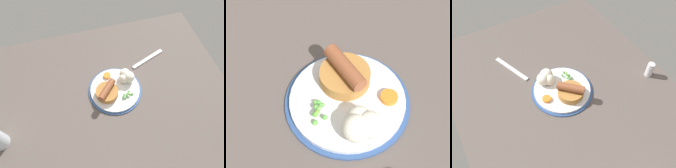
{
  "view_description": "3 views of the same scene",
  "coord_description": "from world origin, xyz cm",
  "views": [
    {
      "loc": [
        -7.96,
        -39.48,
        80.41
      ],
      "look_at": [
        3.58,
        2.34,
        6.66
      ],
      "focal_mm": 32.0,
      "sensor_mm": 36.0,
      "label": 1
    },
    {
      "loc": [
        41.56,
        7.47,
        61.99
      ],
      "look_at": [
        3.62,
        -1.19,
        7.21
      ],
      "focal_mm": 60.0,
      "sensor_mm": 36.0,
      "label": 2
    },
    {
      "loc": [
        -45.65,
        28.78,
        79.11
      ],
      "look_at": [
        4.75,
        -0.15,
        6.36
      ],
      "focal_mm": 40.0,
      "sensor_mm": 36.0,
      "label": 3
    }
  ],
  "objects": [
    {
      "name": "dining_table",
      "position": [
        0.0,
        0.0,
        1.5
      ],
      "size": [
        110.0,
        80.0,
        3.0
      ],
      "primitive_type": "cube",
      "color": "#564C47",
      "rests_on": "ground"
    },
    {
      "name": "cauliflower_floret",
      "position": [
        10.59,
        4.44,
        6.8
      ],
      "size": [
        6.94,
        6.94,
        5.03
      ],
      "color": "silver",
      "rests_on": "dinner_plate"
    },
    {
      "name": "carrot_slice_2",
      "position": [
        2.87,
        8.21,
        4.91
      ],
      "size": [
        4.5,
        4.5,
        1.01
      ],
      "primitive_type": "cylinder",
      "rotation": [
        0.0,
        0.0,
        0.69
      ],
      "color": "orange",
      "rests_on": "dinner_plate"
    },
    {
      "name": "fork",
      "position": [
        24.45,
        13.32,
        3.3
      ],
      "size": [
        17.41,
        7.83,
        0.6
      ],
      "primitive_type": "cube",
      "rotation": [
        0.0,
        0.0,
        0.36
      ],
      "color": "silver",
      "rests_on": "dining_table"
    },
    {
      "name": "pea_pile",
      "position": [
        8.78,
        -3.7,
        5.35
      ],
      "size": [
        4.96,
        3.34,
        1.8
      ],
      "color": "#56B748",
      "rests_on": "dinner_plate"
    },
    {
      "name": "sausage_pudding",
      "position": [
        0.58,
        -0.57,
        6.43
      ],
      "size": [
        9.58,
        9.58,
        5.48
      ],
      "rotation": [
        0.0,
        0.0,
        0.8
      ],
      "color": "#AD7538",
      "rests_on": "dinner_plate"
    },
    {
      "name": "salt_shaker",
      "position": [
        -5.59,
        -33.11,
        6.1
      ],
      "size": [
        2.82,
        2.82,
        6.28
      ],
      "color": "silver",
      "rests_on": "dining_table"
    },
    {
      "name": "dinner_plate",
      "position": [
        4.51,
        0.81,
        3.57
      ],
      "size": [
        23.31,
        23.31,
        1.4
      ],
      "color": "#2D4C84",
      "rests_on": "dining_table"
    }
  ]
}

